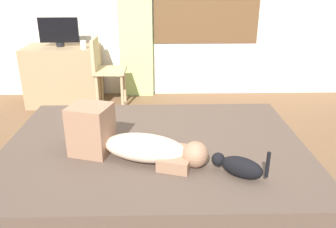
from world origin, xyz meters
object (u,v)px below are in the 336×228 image
Objects in this scene: person_lying at (131,142)px; cat at (239,166)px; bed at (155,169)px; desk at (64,75)px; tv_monitor at (59,32)px; cup at (83,45)px; chair_by_desk at (104,67)px.

person_lying is 2.98× the size of cat.
bed is 2.37m from desk.
bed is at bearing 139.02° from cat.
person_lying is 1.94× the size of tv_monitor.
cup reaches higher than cat.
chair_by_desk is (-0.65, 1.93, 0.30)m from bed.
bed is 2.47m from tv_monitor.
cat reaches higher than bed.
chair_by_desk is (-0.49, 2.12, -0.03)m from person_lying.
desk is at bearing 153.29° from cup.
tv_monitor reaches higher than person_lying.
desk is 1.05× the size of chair_by_desk.
cup is 0.12× the size of chair_by_desk.
cat is 2.73m from cup.
person_lying reaches higher than bed.
person_lying is 0.72m from cat.
cat is 0.36× the size of chair_by_desk.
person_lying is 2.48m from desk.
person_lying is 2.22m from cup.
desk reaches higher than cat.
cup reaches higher than person_lying.
bed is 2.06m from chair_by_desk.
bed is at bearing 51.46° from person_lying.
cat is at bearing -55.68° from desk.
chair_by_desk is (0.54, -0.12, -0.41)m from tv_monitor.
person_lying is 2.18m from chair_by_desk.
chair_by_desk is (0.22, 0.04, -0.28)m from cup.
chair_by_desk is at bearing 10.01° from cup.
tv_monitor reaches higher than bed.
tv_monitor is (-1.03, 2.24, 0.39)m from person_lying.
desk is 0.55m from tv_monitor.
bed is 7.14× the size of cat.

